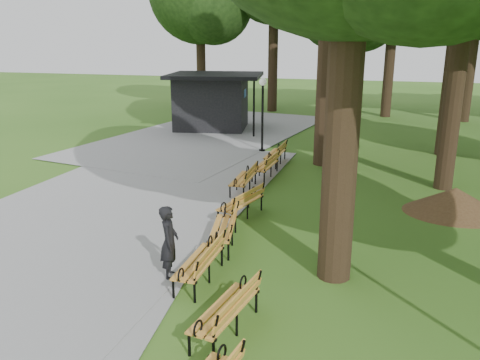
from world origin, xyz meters
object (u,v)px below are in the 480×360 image
(lamp_post, at_px, (263,99))
(bench_5, at_px, (243,179))
(kiosk, at_px, (211,101))
(bench_6, at_px, (265,166))
(person, at_px, (169,242))
(dirt_mound, at_px, (455,200))
(bench_4, at_px, (241,203))
(bench_7, at_px, (275,154))
(bench_3, at_px, (223,228))
(bench_1, at_px, (225,310))
(bench_2, at_px, (199,262))

(lamp_post, bearing_deg, bench_5, -82.46)
(kiosk, distance_m, bench_6, 10.08)
(person, distance_m, dirt_mound, 8.60)
(bench_4, xyz_separation_m, bench_7, (-0.32, 6.09, 0.00))
(lamp_post, height_order, bench_4, lamp_post)
(bench_3, distance_m, bench_6, 6.15)
(lamp_post, distance_m, bench_1, 14.01)
(person, xyz_separation_m, bench_5, (-0.13, 6.16, -0.36))
(lamp_post, bearing_deg, dirt_mound, -40.63)
(kiosk, distance_m, bench_7, 8.48)
(kiosk, xyz_separation_m, bench_5, (4.75, -10.52, -1.07))
(bench_4, distance_m, bench_6, 4.19)
(lamp_post, height_order, dirt_mound, lamp_post)
(kiosk, xyz_separation_m, dirt_mound, (11.14, -10.81, -1.13))
(bench_3, height_order, bench_7, same)
(kiosk, bearing_deg, lamp_post, -58.69)
(bench_3, bearing_deg, person, -27.51)
(bench_5, bearing_deg, bench_3, 7.73)
(dirt_mound, xyz_separation_m, bench_3, (-5.70, -3.99, 0.05))
(bench_4, bearing_deg, person, 8.09)
(bench_1, relative_size, bench_3, 1.00)
(bench_4, xyz_separation_m, bench_5, (-0.58, 2.32, 0.00))
(lamp_post, height_order, bench_1, lamp_post)
(bench_3, xyz_separation_m, bench_4, (-0.11, 1.96, 0.00))
(bench_5, bearing_deg, lamp_post, -173.91)
(lamp_post, bearing_deg, kiosk, 130.47)
(bench_5, relative_size, bench_7, 1.00)
(bench_1, height_order, bench_7, same)
(bench_4, bearing_deg, bench_6, -161.53)
(kiosk, height_order, bench_6, kiosk)
(bench_2, bearing_deg, lamp_post, -172.17)
(bench_4, bearing_deg, bench_5, -151.36)
(dirt_mound, height_order, bench_4, bench_4)
(bench_6, xyz_separation_m, bench_7, (-0.04, 1.90, 0.00))
(kiosk, distance_m, bench_2, 17.62)
(person, distance_m, bench_5, 6.17)
(bench_1, height_order, bench_6, same)
(lamp_post, height_order, bench_2, lamp_post)
(bench_4, height_order, bench_5, same)
(kiosk, bearing_deg, bench_5, -74.86)
(person, bearing_deg, bench_1, -150.20)
(person, xyz_separation_m, bench_6, (0.17, 8.03, -0.36))
(bench_3, bearing_deg, lamp_post, 177.25)
(bench_1, relative_size, bench_6, 1.00)
(bench_1, bearing_deg, bench_2, -136.50)
(dirt_mound, bearing_deg, bench_4, -160.73)
(bench_5, bearing_deg, dirt_mound, 85.98)
(bench_5, xyz_separation_m, bench_7, (0.26, 3.77, 0.00))
(person, bearing_deg, bench_4, -23.86)
(bench_5, bearing_deg, bench_6, 169.42)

